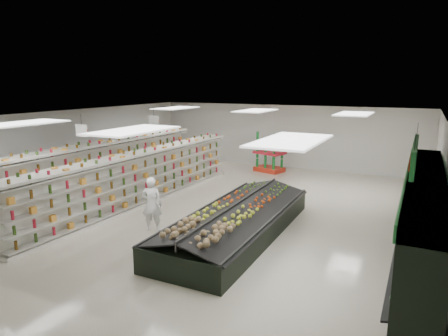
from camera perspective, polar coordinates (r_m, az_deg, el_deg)
The scene contains 15 objects.
floor at distance 14.03m, azimuth -1.83°, elevation -5.80°, with size 16.00×16.00×0.00m, color beige.
ceiling at distance 13.40m, azimuth -1.93°, elevation 7.33°, with size 14.00×16.00×0.02m, color white.
wall_back at distance 20.92m, azimuth 8.59°, elevation 4.50°, with size 14.00×0.02×3.20m, color silver.
wall_left at distance 17.99m, azimuth -21.94°, elevation 2.54°, with size 0.02×16.00×3.20m, color silver.
wall_right at distance 12.08m, azimuth 28.84°, elevation -2.40°, with size 0.02×16.00×3.20m, color silver.
produce_wall_case at distance 10.70m, azimuth 26.39°, elevation -5.86°, with size 0.93×8.00×2.20m.
aisle_sign_near at distance 14.16m, azimuth -19.64°, elevation 5.07°, with size 0.52×0.06×0.75m.
aisle_sign_far at distance 17.16m, azimuth -9.99°, elevation 6.69°, with size 0.52×0.06×0.75m.
hortifruti_banner at distance 10.39m, azimuth 25.54°, elevation 1.72°, with size 0.12×3.20×0.95m.
gondola_left at distance 16.32m, azimuth -17.75°, elevation -0.45°, with size 1.17×11.71×2.03m.
gondola_center at distance 14.74m, azimuth -11.78°, elevation -1.67°, with size 1.24×10.97×1.90m.
produce_island at distance 11.55m, azimuth 1.88°, elevation -7.45°, with size 2.42×6.56×0.98m.
soda_endcap at distance 19.77m, azimuth 6.53°, elevation 1.97°, with size 1.61×1.31×1.79m.
shopper_main at distance 11.91m, azimuth -10.26°, elevation -5.13°, with size 0.60×0.39×1.64m, color white.
shopper_background at distance 19.44m, azimuth -2.47°, elevation 2.10°, with size 0.92×0.57×1.89m, color tan.
Camera 1 is at (6.35, -11.75, 4.30)m, focal length 32.00 mm.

